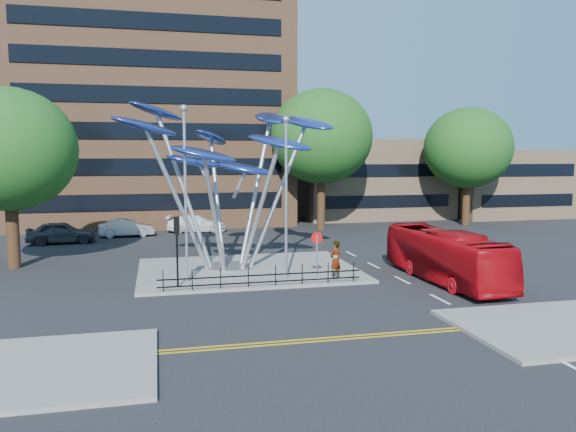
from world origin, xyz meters
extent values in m
plane|color=black|center=(0.00, 0.00, 0.00)|extent=(120.00, 120.00, 0.00)
cube|color=slate|center=(-1.00, 6.00, 0.07)|extent=(12.00, 9.00, 0.15)
cube|color=gold|center=(0.00, -6.00, 0.01)|extent=(40.00, 0.12, 0.01)
cube|color=gold|center=(0.00, -6.30, 0.01)|extent=(40.00, 0.12, 0.01)
cube|color=brown|center=(-6.00, 32.00, 15.00)|extent=(25.00, 15.00, 30.00)
cube|color=tan|center=(16.00, 30.00, 4.00)|extent=(15.00, 8.00, 8.00)
cube|color=tan|center=(30.00, 28.00, 3.50)|extent=(12.00, 8.00, 7.00)
cylinder|color=black|center=(8.00, 22.00, 2.86)|extent=(0.70, 0.70, 5.72)
ellipsoid|color=#1D4C15|center=(8.00, 22.00, 8.06)|extent=(8.80, 8.80, 8.10)
cylinder|color=black|center=(-14.00, 10.00, 2.42)|extent=(0.70, 0.70, 4.84)
ellipsoid|color=#1D4C15|center=(-14.00, 10.00, 6.82)|extent=(7.60, 7.60, 6.99)
cylinder|color=black|center=(22.00, 22.00, 2.53)|extent=(0.70, 0.70, 5.06)
ellipsoid|color=#1D4C15|center=(22.00, 22.00, 7.13)|extent=(8.00, 8.00, 7.36)
cylinder|color=#9EA0A5|center=(-2.00, 6.50, 0.21)|extent=(2.80, 2.80, 0.12)
cylinder|color=#9EA0A5|center=(-3.20, 5.90, 4.05)|extent=(0.24, 0.24, 7.80)
ellipsoid|color=#2844B0|center=(-6.40, 4.90, 7.95)|extent=(3.92, 2.95, 1.39)
cylinder|color=#9EA0A5|center=(-2.40, 5.50, 3.35)|extent=(0.24, 0.24, 6.40)
ellipsoid|color=#2844B0|center=(-3.60, 3.30, 6.55)|extent=(3.47, 1.78, 1.31)
cylinder|color=#9EA0A5|center=(-1.40, 5.70, 3.65)|extent=(0.24, 0.24, 7.00)
ellipsoid|color=#2844B0|center=(0.40, 4.10, 7.15)|extent=(3.81, 3.11, 1.36)
cylinder|color=#9EA0A5|center=(-0.80, 6.50, 4.25)|extent=(0.24, 0.24, 8.20)
ellipsoid|color=#2844B0|center=(2.60, 6.90, 8.35)|extent=(3.52, 4.06, 1.44)
cylinder|color=#9EA0A5|center=(-1.20, 7.40, 4.45)|extent=(0.24, 0.24, 8.60)
ellipsoid|color=#2844B0|center=(1.00, 9.40, 8.75)|extent=(2.21, 3.79, 1.39)
cylinder|color=#9EA0A5|center=(-2.20, 7.50, 3.85)|extent=(0.24, 0.24, 7.40)
ellipsoid|color=#2844B0|center=(-2.60, 10.10, 7.55)|extent=(3.02, 3.71, 1.34)
cylinder|color=#9EA0A5|center=(-3.00, 6.90, 4.55)|extent=(0.24, 0.24, 8.80)
ellipsoid|color=#2844B0|center=(-5.80, 8.30, 8.95)|extent=(3.88, 3.60, 1.42)
ellipsoid|color=#2844B0|center=(-3.80, 6.70, 6.15)|extent=(3.40, 1.96, 1.13)
ellipsoid|color=#2844B0|center=(-1.10, 6.10, 5.75)|extent=(3.39, 2.16, 1.11)
cylinder|color=#9EA0A5|center=(-4.50, 3.50, 4.40)|extent=(0.14, 0.14, 8.50)
sphere|color=#9EA0A5|center=(-4.50, 3.50, 8.77)|extent=(0.36, 0.36, 0.36)
cylinder|color=#9EA0A5|center=(0.50, 3.00, 4.15)|extent=(0.14, 0.14, 8.00)
sphere|color=#9EA0A5|center=(0.50, 3.00, 8.27)|extent=(0.36, 0.36, 0.36)
cylinder|color=black|center=(-5.00, 2.50, 1.75)|extent=(0.10, 0.10, 3.20)
cube|color=black|center=(-5.00, 2.50, 3.15)|extent=(0.28, 0.18, 0.85)
sphere|color=#FF0C0C|center=(-5.00, 2.50, 3.43)|extent=(0.18, 0.18, 0.18)
cylinder|color=#9EA0A5|center=(2.00, 2.50, 1.30)|extent=(0.08, 0.08, 2.30)
cylinder|color=red|center=(2.00, 2.53, 2.30)|extent=(0.60, 0.04, 0.60)
cube|color=white|center=(2.00, 2.55, 2.30)|extent=(0.42, 0.03, 0.10)
cylinder|color=black|center=(-5.70, 1.70, 0.65)|extent=(0.05, 0.05, 1.00)
cylinder|color=black|center=(-4.36, 1.70, 0.65)|extent=(0.05, 0.05, 1.00)
cylinder|color=black|center=(-3.01, 1.70, 0.65)|extent=(0.05, 0.05, 1.00)
cylinder|color=black|center=(-1.67, 1.70, 0.65)|extent=(0.05, 0.05, 1.00)
cylinder|color=black|center=(-0.33, 1.70, 0.65)|extent=(0.05, 0.05, 1.00)
cylinder|color=black|center=(1.01, 1.70, 0.65)|extent=(0.05, 0.05, 1.00)
cylinder|color=black|center=(2.36, 1.70, 0.65)|extent=(0.05, 0.05, 1.00)
cylinder|color=black|center=(3.70, 1.70, 0.65)|extent=(0.05, 0.05, 1.00)
cube|color=black|center=(-1.00, 1.70, 0.70)|extent=(10.00, 0.06, 0.06)
cube|color=black|center=(-1.00, 1.70, 0.35)|extent=(10.00, 0.06, 0.06)
imported|color=#AC070F|center=(8.50, 1.22, 1.33)|extent=(2.44, 9.60, 2.66)
imported|color=gray|center=(3.00, 2.50, 1.13)|extent=(0.86, 0.77, 1.97)
imported|color=#3B3E43|center=(-12.82, 19.00, 0.82)|extent=(4.97, 2.34, 1.64)
imported|color=#B2B6BB|center=(-8.32, 21.47, 0.70)|extent=(4.39, 1.87, 1.41)
imported|color=white|center=(-2.69, 23.00, 0.72)|extent=(5.16, 2.64, 1.43)
camera|label=1|loc=(-5.86, -24.63, 6.53)|focal=35.00mm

